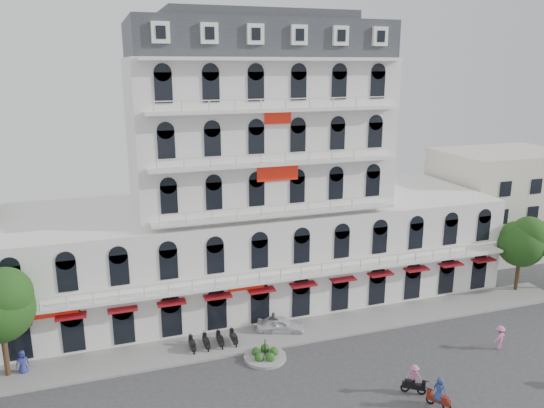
{
  "coord_description": "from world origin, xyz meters",
  "views": [
    {
      "loc": [
        -13.77,
        -27.92,
        21.44
      ],
      "look_at": [
        -1.11,
        10.0,
        10.9
      ],
      "focal_mm": 35.0,
      "sensor_mm": 36.0,
      "label": 1
    }
  ],
  "objects": [
    {
      "name": "ground",
      "position": [
        0.0,
        0.0,
        0.0
      ],
      "size": [
        120.0,
        120.0,
        0.0
      ],
      "primitive_type": "plane",
      "color": "#38383A",
      "rests_on": "ground"
    },
    {
      "name": "sidewalk",
      "position": [
        0.0,
        9.0,
        0.08
      ],
      "size": [
        53.0,
        4.0,
        0.16
      ],
      "primitive_type": "cube",
      "color": "gray",
      "rests_on": "ground"
    },
    {
      "name": "main_building",
      "position": [
        0.0,
        18.0,
        9.96
      ],
      "size": [
        45.0,
        15.0,
        25.8
      ],
      "color": "silver",
      "rests_on": "ground"
    },
    {
      "name": "flank_building_east",
      "position": [
        30.0,
        20.0,
        6.0
      ],
      "size": [
        14.0,
        10.0,
        12.0
      ],
      "primitive_type": "cube",
      "color": "beige",
      "rests_on": "ground"
    },
    {
      "name": "traffic_island",
      "position": [
        -3.0,
        6.0,
        0.26
      ],
      "size": [
        3.2,
        3.2,
        1.6
      ],
      "color": "gray",
      "rests_on": "ground"
    },
    {
      "name": "parked_scooter_row",
      "position": [
        -6.35,
        8.8,
        0.0
      ],
      "size": [
        4.4,
        1.8,
        1.1
      ],
      "primitive_type": null,
      "color": "black",
      "rests_on": "ground"
    },
    {
      "name": "tree_east_inner",
      "position": [
        24.05,
        9.98,
        5.21
      ],
      "size": [
        4.4,
        4.37,
        7.57
      ],
      "color": "#382314",
      "rests_on": "ground"
    },
    {
      "name": "parked_car",
      "position": [
        -0.54,
        9.5,
        0.67
      ],
      "size": [
        4.26,
        2.87,
        1.35
      ],
      "primitive_type": "imported",
      "rotation": [
        0.0,
        0.0,
        1.21
      ],
      "color": "silver",
      "rests_on": "ground"
    },
    {
      "name": "rider_east",
      "position": [
        5.84,
        -3.09,
        1.07
      ],
      "size": [
        1.1,
        1.5,
        2.16
      ],
      "rotation": [
        0.0,
        0.0,
        2.13
      ],
      "color": "maroon",
      "rests_on": "ground"
    },
    {
      "name": "rider_center",
      "position": [
        5.15,
        -1.27,
        1.11
      ],
      "size": [
        1.45,
        1.16,
        2.12
      ],
      "rotation": [
        0.0,
        0.0,
        5.66
      ],
      "color": "black",
      "rests_on": "ground"
    },
    {
      "name": "pedestrian_left",
      "position": [
        -20.0,
        9.5,
        0.93
      ],
      "size": [
        0.91,
        0.59,
        1.85
      ],
      "primitive_type": "imported",
      "rotation": [
        0.0,
        0.0,
        0.0
      ],
      "color": "navy",
      "rests_on": "ground"
    },
    {
      "name": "pedestrian_mid",
      "position": [
        -1.14,
        9.5,
        0.92
      ],
      "size": [
        1.15,
        0.98,
        1.85
      ],
      "primitive_type": "imported",
      "rotation": [
        0.0,
        0.0,
        2.55
      ],
      "color": "#4F5056",
      "rests_on": "ground"
    },
    {
      "name": "pedestrian_right",
      "position": [
        14.71,
        1.63,
        0.96
      ],
      "size": [
        1.39,
        1.02,
        1.92
      ],
      "primitive_type": "imported",
      "rotation": [
        0.0,
        0.0,
        3.41
      ],
      "color": "pink",
      "rests_on": "ground"
    }
  ]
}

